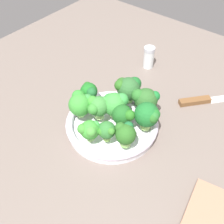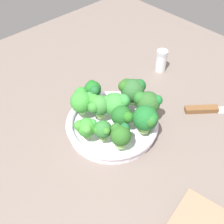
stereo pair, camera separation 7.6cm
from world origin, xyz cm
name	(u,v)px [view 1 (the left image)]	position (x,y,z in cm)	size (l,w,h in cm)	color
ground_plane	(118,131)	(0.00, 0.00, -1.25)	(130.00, 130.00, 2.50)	#6D6058
bowl	(112,124)	(-1.11, -1.38, 1.78)	(25.01, 25.01, 3.49)	white
broccoli_floret_0	(115,104)	(-1.88, 0.89, 7.39)	(6.50, 6.66, 6.95)	#92C962
broccoli_floret_1	(128,88)	(-2.66, 7.67, 8.01)	(7.51, 7.03, 7.63)	#90CC68
broccoli_floret_2	(145,99)	(3.41, 7.24, 7.44)	(6.87, 6.36, 6.97)	#8DC358
broccoli_floret_3	(125,133)	(6.21, -5.59, 7.14)	(5.73, 5.45, 6.17)	#97D26C
broccoli_floret_4	(80,103)	(-9.04, -4.85, 7.67)	(6.34, 6.39, 7.00)	#8FD368
broccoli_floret_5	(123,115)	(2.19, -0.86, 6.99)	(6.27, 5.34, 6.21)	#A0C969
broccoli_floret_6	(148,115)	(7.63, 2.06, 8.03)	(6.76, 6.42, 7.74)	#9BCB64
broccoli_floret_7	(106,131)	(2.12, -7.58, 6.88)	(4.85, 4.59, 5.69)	#7FB04E
broccoli_floret_8	(98,106)	(-4.72, -2.73, 7.48)	(6.08, 6.53, 6.58)	#A0CD6F
broccoli_floret_9	(89,92)	(-10.18, -0.24, 7.61)	(5.57, 4.76, 6.70)	#8BC258
broccoli_floret_10	(90,130)	(-1.09, -10.09, 7.10)	(4.88, 5.35, 5.90)	#8DC069
knife	(209,99)	(14.74, 26.01, 0.55)	(19.02, 21.85, 1.50)	silver
pepper_shaker	(149,57)	(-9.62, 29.16, 3.85)	(3.67, 3.67, 7.60)	silver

